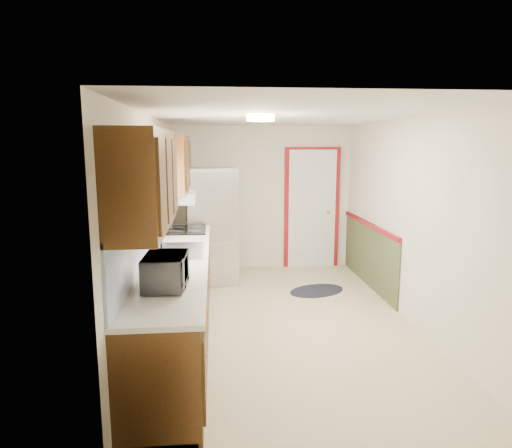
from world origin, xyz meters
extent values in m
cube|color=#C9BA8E|center=(0.00, 0.00, 0.00)|extent=(3.20, 5.20, 0.12)
cube|color=white|center=(0.00, 0.00, 2.40)|extent=(3.20, 5.20, 0.12)
cube|color=#EEE5CE|center=(0.00, 2.50, 1.20)|extent=(3.20, 0.10, 2.40)
cube|color=#EEE5CE|center=(0.00, -2.50, 1.20)|extent=(3.20, 0.10, 2.40)
cube|color=#EEE5CE|center=(-1.50, 0.00, 1.20)|extent=(0.10, 5.20, 2.40)
cube|color=#EEE5CE|center=(1.50, 0.00, 1.20)|extent=(0.10, 5.20, 2.40)
cube|color=#3D240E|center=(-1.20, -0.30, 0.45)|extent=(0.60, 4.00, 0.90)
cube|color=silver|center=(-1.19, -0.30, 0.92)|extent=(0.63, 4.00, 0.04)
cube|color=#6199EC|center=(-1.49, -0.30, 1.22)|extent=(0.02, 4.00, 0.55)
cube|color=#3D240E|center=(-1.32, -1.60, 1.83)|extent=(0.35, 1.40, 0.75)
cube|color=#3D240E|center=(-1.32, 1.10, 1.83)|extent=(0.35, 1.20, 0.75)
cube|color=white|center=(-1.49, -0.20, 1.62)|extent=(0.02, 1.00, 0.90)
cube|color=#D44727|center=(-1.44, -0.20, 1.97)|extent=(0.05, 1.12, 0.24)
cube|color=#B7B7BC|center=(-1.19, -0.20, 0.95)|extent=(0.52, 0.82, 0.02)
cube|color=white|center=(-1.27, 1.15, 1.38)|extent=(0.45, 0.60, 0.15)
cube|color=maroon|center=(0.85, 2.47, 1.00)|extent=(0.94, 0.05, 2.08)
cube|color=white|center=(0.85, 2.44, 1.00)|extent=(0.80, 0.04, 2.00)
cube|color=#424B2A|center=(1.49, 1.35, 0.45)|extent=(0.02, 2.30, 0.90)
cube|color=maroon|center=(1.48, 1.35, 0.92)|extent=(0.04, 2.30, 0.06)
cylinder|color=#FFD88C|center=(-0.30, -0.20, 2.36)|extent=(0.30, 0.30, 0.06)
imported|color=white|center=(-1.20, -1.47, 1.11)|extent=(0.29, 0.50, 0.33)
cube|color=#B7B7BC|center=(-0.85, 1.75, 0.87)|extent=(0.81, 0.77, 1.75)
cylinder|color=black|center=(-1.09, 1.37, 0.79)|extent=(0.02, 0.02, 1.22)
ellipsoid|color=black|center=(0.66, 1.11, 0.01)|extent=(0.99, 0.84, 0.01)
cube|color=black|center=(-1.19, 1.00, 0.95)|extent=(0.54, 0.65, 0.02)
camera|label=1|loc=(-0.80, -5.09, 2.09)|focal=32.00mm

